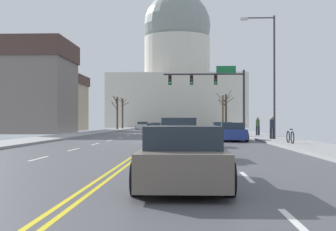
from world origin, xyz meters
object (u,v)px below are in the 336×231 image
Objects in this scene: sedan_oncoming_00 at (154,128)px; sedan_oncoming_01 at (157,127)px; pickup_truck_near_02 at (179,133)px; sedan_oncoming_02 at (143,126)px; sedan_near_00 at (222,130)px; bicycle_parked at (290,137)px; sedan_near_01 at (232,132)px; pedestrian_00 at (258,125)px; signal_gantry at (214,85)px; street_lamp_right at (270,66)px; pedestrian_01 at (272,126)px; sedan_near_04 at (183,158)px; sedan_near_03 at (186,143)px.

sedan_oncoming_01 is (-0.15, 8.76, 0.02)m from sedan_oncoming_00.
sedan_oncoming_02 is (-6.66, 48.06, -0.11)m from pickup_truck_near_02.
sedan_near_00 is at bearing -72.36° from sedan_oncoming_01.
bicycle_parked is (9.65, -26.07, -0.04)m from sedan_oncoming_00.
bicycle_parked is at bearing -64.02° from sedan_near_01.
pickup_truck_near_02 reaches higher than sedan_oncoming_02.
sedan_near_01 is 1.08× the size of sedan_oncoming_00.
sedan_near_01 is 2.93× the size of pedestrian_00.
signal_gantry is 13.06m from sedan_near_01.
street_lamp_right is 30.82m from sedan_oncoming_01.
pedestrian_01 is at bearing 23.93° from street_lamp_right.
pickup_truck_near_02 reaches higher than sedan_oncoming_00.
sedan_oncoming_02 is 35.75m from pedestrian_00.
signal_gantry reaches higher than sedan_near_00.
sedan_near_04 is 63.50m from sedan_oncoming_02.
sedan_near_00 is 1.00× the size of sedan_near_03.
pedestrian_01 is 6.08m from bicycle_parked.
bicycle_parked is (9.79, -34.83, -0.06)m from sedan_oncoming_01.
bicycle_parked is at bearing -77.63° from sedan_near_00.
street_lamp_right is 7.65m from bicycle_parked.
sedan_near_03 is 7.39m from sedan_near_04.
sedan_near_04 is at bearing -83.69° from sedan_oncoming_02.
sedan_near_04 is (-3.14, -29.09, 0.01)m from sedan_near_00.
signal_gantry reaches higher than sedan_near_04.
sedan_oncoming_00 is at bearing 115.60° from street_lamp_right.
pickup_truck_near_02 is 36.01m from sedan_oncoming_01.
sedan_near_04 is 1.07× the size of sedan_oncoming_00.
sedan_oncoming_02 is at bearing 104.63° from sedan_oncoming_01.
sedan_near_00 is at bearing 83.83° from sedan_near_04.
pedestrian_01 is (0.15, 0.07, -4.23)m from street_lamp_right.
street_lamp_right reaches higher than sedan_oncoming_02.
sedan_near_00 reaches higher than sedan_oncoming_02.
sedan_near_04 reaches higher than sedan_near_01.
street_lamp_right is (3.14, -11.93, 0.35)m from signal_gantry.
sedan_near_01 is 1.06× the size of sedan_oncoming_01.
sedan_near_01 is 0.85× the size of pickup_truck_near_02.
street_lamp_right reaches higher than sedan_near_01.
signal_gantry is 1.80× the size of sedan_oncoming_02.
sedan_near_03 is at bearing -105.63° from pedestrian_00.
pedestrian_01 is at bearing -66.80° from sedan_near_00.
sedan_near_04 is 2.91× the size of pedestrian_00.
sedan_oncoming_02 is (-12.96, 41.06, -4.66)m from street_lamp_right.
sedan_near_03 is at bearing -98.10° from sedan_near_00.
street_lamp_right is 10.45m from pickup_truck_near_02.
pedestrian_01 reaches higher than sedan_near_01.
pedestrian_00 is at bearing 74.37° from sedan_near_03.
sedan_near_01 reaches higher than sedan_oncoming_01.
sedan_oncoming_01 is at bearing 108.71° from street_lamp_right.
sedan_oncoming_02 is (-3.19, 12.21, 0.05)m from sedan_oncoming_01.
sedan_oncoming_02 is at bearing 106.57° from sedan_near_00.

